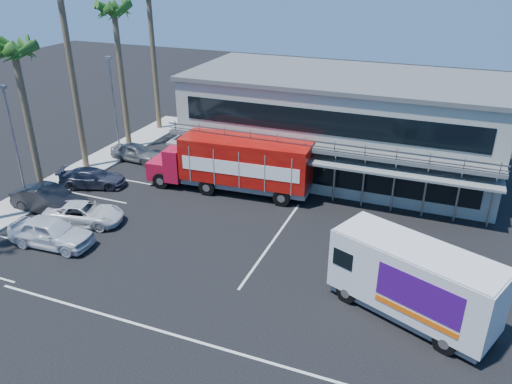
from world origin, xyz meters
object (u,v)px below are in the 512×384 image
at_px(red_truck, 235,163).
at_px(parked_car_a, 51,232).
at_px(parked_car_b, 50,200).
at_px(white_van, 413,281).

xyz_separation_m(red_truck, parked_car_a, (-6.75, -10.45, -1.29)).
bearing_deg(parked_car_b, red_truck, -51.43).
distance_m(red_truck, white_van, 15.81).
relative_size(white_van, parked_car_a, 1.59).
relative_size(white_van, parked_car_b, 1.52).
relative_size(red_truck, parked_car_b, 2.27).
bearing_deg(white_van, parked_car_a, -154.29).
distance_m(red_truck, parked_car_b, 12.22).
height_order(white_van, parked_car_b, white_van).
relative_size(parked_car_a, parked_car_b, 0.96).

